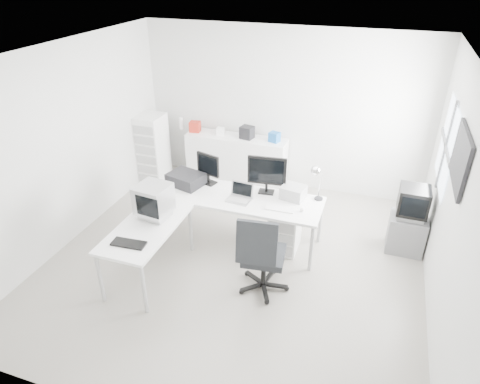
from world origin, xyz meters
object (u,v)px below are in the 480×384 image
(lcd_monitor_small, at_px, (208,168))
(inkjet_printer, at_px, (186,179))
(office_chair, at_px, (264,252))
(filing_cabinet, at_px, (153,148))
(sideboard, at_px, (236,160))
(laser_printer, at_px, (293,192))
(lcd_monitor_large, at_px, (267,175))
(drawer_pedestal, at_px, (285,230))
(crt_tv, at_px, (413,203))
(side_desk, at_px, (149,251))
(main_desk, at_px, (238,219))
(tv_cabinet, at_px, (406,233))
(laptop, at_px, (239,193))
(crt_monitor, at_px, (154,201))

(lcd_monitor_small, bearing_deg, inkjet_printer, -136.77)
(lcd_monitor_small, bearing_deg, office_chair, -26.69)
(filing_cabinet, bearing_deg, sideboard, 13.20)
(lcd_monitor_small, height_order, laser_printer, lcd_monitor_small)
(inkjet_printer, height_order, lcd_monitor_large, lcd_monitor_large)
(drawer_pedestal, bearing_deg, inkjet_printer, 178.15)
(laser_printer, bearing_deg, crt_tv, 22.60)
(side_desk, bearing_deg, main_desk, 52.31)
(inkjet_printer, xyz_separation_m, sideboard, (0.21, 1.65, -0.38))
(side_desk, xyz_separation_m, laser_printer, (1.60, 1.32, 0.47))
(lcd_monitor_large, bearing_deg, sideboard, 117.26)
(main_desk, height_order, tv_cabinet, main_desk)
(laptop, xyz_separation_m, laser_printer, (0.70, 0.32, -0.03))
(side_desk, bearing_deg, filing_cabinet, 117.44)
(lcd_monitor_small, xyz_separation_m, crt_monitor, (-0.30, -1.10, -0.01))
(lcd_monitor_large, relative_size, sideboard, 0.31)
(main_desk, height_order, laser_printer, laser_printer)
(filing_cabinet, bearing_deg, crt_monitor, -60.01)
(side_desk, bearing_deg, tv_cabinet, 27.41)
(sideboard, bearing_deg, tv_cabinet, -21.79)
(lcd_monitor_small, distance_m, office_chair, 1.70)
(tv_cabinet, xyz_separation_m, filing_cabinet, (-4.50, 0.84, 0.35))
(crt_tv, bearing_deg, sideboard, 158.21)
(drawer_pedestal, height_order, office_chair, office_chair)
(office_chair, distance_m, filing_cabinet, 3.61)
(inkjet_printer, bearing_deg, laser_printer, 19.33)
(lcd_monitor_large, bearing_deg, filing_cabinet, 149.28)
(main_desk, xyz_separation_m, tv_cabinet, (2.35, 0.56, -0.10))
(lcd_monitor_large, height_order, crt_monitor, lcd_monitor_large)
(lcd_monitor_small, xyz_separation_m, office_chair, (1.20, -1.13, -0.42))
(tv_cabinet, distance_m, sideboard, 3.22)
(lcd_monitor_large, xyz_separation_m, crt_monitor, (-1.20, -1.10, -0.05))
(lcd_monitor_large, distance_m, office_chair, 1.26)
(laptop, height_order, laser_printer, laptop)
(side_desk, relative_size, drawer_pedestal, 2.33)
(sideboard, bearing_deg, filing_cabinet, -166.80)
(sideboard, bearing_deg, laptop, -69.68)
(tv_cabinet, bearing_deg, inkjet_printer, -171.82)
(crt_tv, bearing_deg, tv_cabinet, 0.00)
(drawer_pedestal, distance_m, filing_cabinet, 3.17)
(inkjet_printer, relative_size, crt_monitor, 1.06)
(laser_printer, distance_m, sideboard, 2.10)
(main_desk, bearing_deg, laptop, -63.43)
(tv_cabinet, relative_size, filing_cabinet, 0.44)
(side_desk, relative_size, crt_tv, 2.80)
(office_chair, distance_m, tv_cabinet, 2.25)
(drawer_pedestal, distance_m, crt_monitor, 1.92)
(main_desk, xyz_separation_m, crt_tv, (2.35, 0.56, 0.40))
(laser_printer, relative_size, crt_tv, 0.64)
(office_chair, bearing_deg, sideboard, 109.15)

